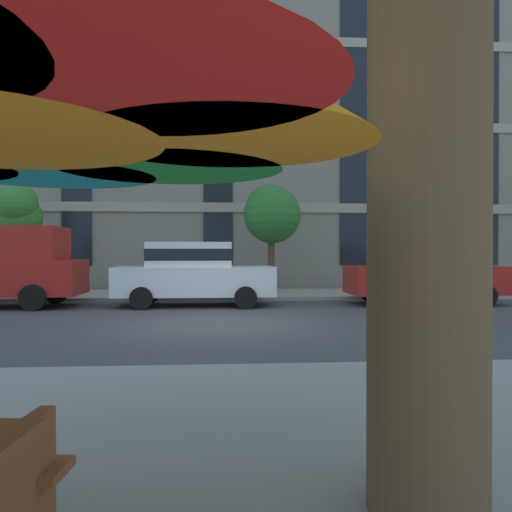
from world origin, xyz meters
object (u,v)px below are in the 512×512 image
Objects in this scene: street_tree_middle at (271,212)px; street_tree_left at (19,212)px; sedan_white at (193,272)px; sedan_red at (423,271)px.

street_tree_left is at bearing 176.67° from street_tree_middle.
street_tree_left reaches higher than sedan_white.
street_tree_middle is (-4.11, 2.86, 1.89)m from sedan_red.
sedan_white is 1.16× the size of street_tree_left.
street_tree_left is (-5.94, 3.35, 1.88)m from sedan_white.
sedan_red is 5.35m from street_tree_middle.
sedan_white is 7.08m from street_tree_left.
street_tree_middle is at bearing 48.94° from sedan_white.
street_tree_middle reaches higher than street_tree_left.
sedan_red is at bearing 0.00° from sedan_white.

